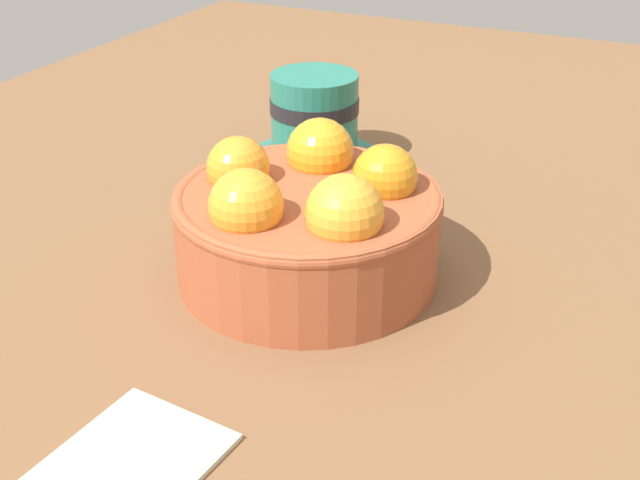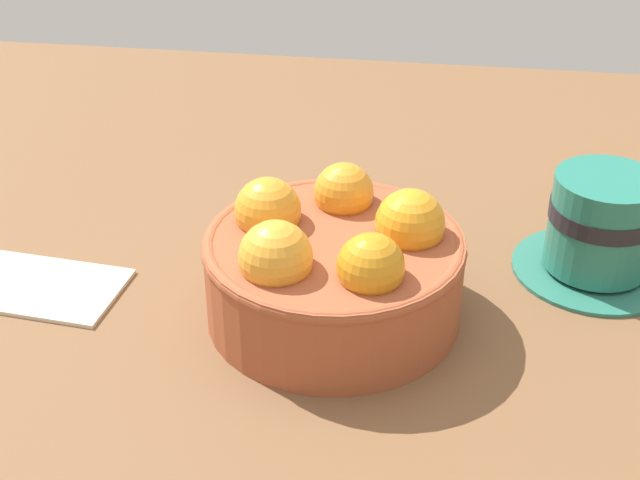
# 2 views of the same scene
# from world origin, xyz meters

# --- Properties ---
(ground_plane) EXTENTS (1.40, 0.98, 0.05)m
(ground_plane) POSITION_xyz_m (0.00, 0.00, -0.02)
(ground_plane) COLOR brown
(terracotta_bowl) EXTENTS (0.17, 0.17, 0.09)m
(terracotta_bowl) POSITION_xyz_m (0.00, 0.00, 0.04)
(terracotta_bowl) COLOR #9E4C2D
(terracotta_bowl) RESTS_ON ground_plane
(coffee_cup) EXTENTS (0.12, 0.12, 0.08)m
(coffee_cup) POSITION_xyz_m (-0.18, -0.08, 0.04)
(coffee_cup) COLOR #2B6F5D
(coffee_cup) RESTS_ON ground_plane
(folded_napkin) EXTENTS (0.12, 0.08, 0.01)m
(folded_napkin) POSITION_xyz_m (0.21, 0.00, 0.00)
(folded_napkin) COLOR beige
(folded_napkin) RESTS_ON ground_plane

